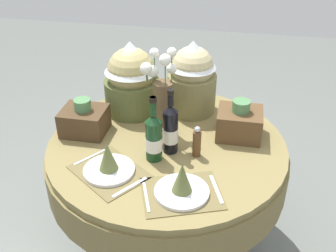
% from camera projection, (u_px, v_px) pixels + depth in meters
% --- Properties ---
extents(ground, '(8.00, 8.00, 0.00)m').
position_uv_depth(ground, '(167.00, 239.00, 2.47)').
color(ground, slate).
extents(dining_table, '(1.26, 1.26, 0.72)m').
position_uv_depth(dining_table, '(167.00, 164.00, 2.16)').
color(dining_table, olive).
rests_on(dining_table, ground).
extents(place_setting_left, '(0.43, 0.41, 0.16)m').
position_uv_depth(place_setting_left, '(109.00, 164.00, 1.85)').
color(place_setting_left, brown).
rests_on(place_setting_left, dining_table).
extents(place_setting_right, '(0.41, 0.36, 0.16)m').
position_uv_depth(place_setting_right, '(182.00, 185.00, 1.72)').
color(place_setting_right, brown).
rests_on(place_setting_right, dining_table).
extents(flower_vase, '(0.18, 0.13, 0.47)m').
position_uv_depth(flower_vase, '(162.00, 97.00, 2.05)').
color(flower_vase, brown).
rests_on(flower_vase, dining_table).
extents(wine_bottle_centre, '(0.08, 0.08, 0.34)m').
position_uv_depth(wine_bottle_centre, '(154.00, 137.00, 1.90)').
color(wine_bottle_centre, '#143819').
rests_on(wine_bottle_centre, dining_table).
extents(wine_bottle_right, '(0.08, 0.08, 0.34)m').
position_uv_depth(wine_bottle_right, '(170.00, 129.00, 1.95)').
color(wine_bottle_right, black).
rests_on(wine_bottle_right, dining_table).
extents(pepper_mill, '(0.04, 0.04, 0.17)m').
position_uv_depth(pepper_mill, '(197.00, 142.00, 1.95)').
color(pepper_mill, brown).
rests_on(pepper_mill, dining_table).
extents(gift_tub_back_left, '(0.32, 0.32, 0.42)m').
position_uv_depth(gift_tub_back_left, '(131.00, 76.00, 2.26)').
color(gift_tub_back_left, '#566033').
rests_on(gift_tub_back_left, dining_table).
extents(gift_tub_back_centre, '(0.28, 0.28, 0.42)m').
position_uv_depth(gift_tub_back_centre, '(192.00, 75.00, 2.26)').
color(gift_tub_back_centre, olive).
rests_on(gift_tub_back_centre, dining_table).
extents(woven_basket_side_left, '(0.23, 0.20, 0.20)m').
position_uv_depth(woven_basket_side_left, '(84.00, 120.00, 2.13)').
color(woven_basket_side_left, '#47331E').
rests_on(woven_basket_side_left, dining_table).
extents(woven_basket_side_right, '(0.23, 0.20, 0.21)m').
position_uv_depth(woven_basket_side_right, '(239.00, 122.00, 2.10)').
color(woven_basket_side_right, brown).
rests_on(woven_basket_side_right, dining_table).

